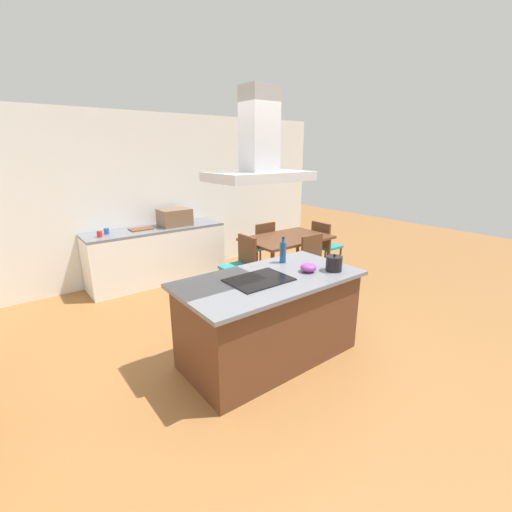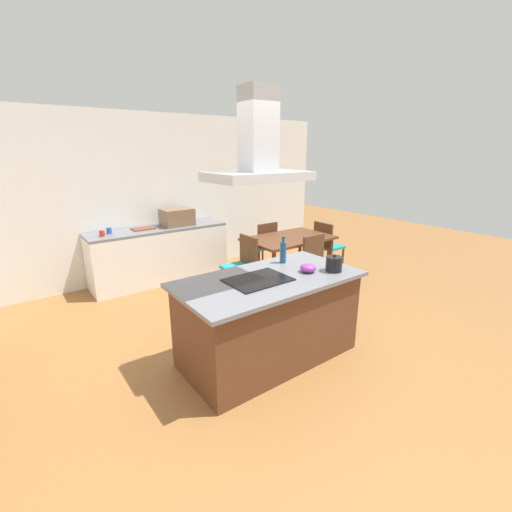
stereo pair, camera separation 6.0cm
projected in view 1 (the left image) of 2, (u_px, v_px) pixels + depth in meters
name	position (u px, v px, depth m)	size (l,w,h in m)	color
ground	(201.00, 308.00, 4.86)	(16.00, 16.00, 0.00)	#936033
wall_back	(145.00, 198.00, 5.79)	(7.20, 0.10, 2.70)	white
kitchen_island	(269.00, 318.00, 3.59)	(1.87, 0.98, 0.90)	#59331E
cooktop	(259.00, 280.00, 3.38)	(0.60, 0.44, 0.01)	black
tea_kettle	(334.00, 263.00, 3.63)	(0.22, 0.17, 0.18)	black
olive_oil_bottle	(283.00, 252.00, 3.88)	(0.07, 0.07, 0.29)	navy
mixing_bowl	(308.00, 268.00, 3.60)	(0.17, 0.17, 0.09)	purple
back_counter	(158.00, 255.00, 5.76)	(2.22, 0.62, 0.90)	white
countertop_microwave	(175.00, 217.00, 5.79)	(0.50, 0.38, 0.28)	brown
coffee_mug_red	(100.00, 234.00, 5.05)	(0.08, 0.08, 0.09)	red
coffee_mug_blue	(107.00, 231.00, 5.23)	(0.08, 0.08, 0.09)	#2D56B2
cutting_board	(141.00, 229.00, 5.54)	(0.34, 0.24, 0.02)	brown
dining_table	(287.00, 242.00, 5.71)	(1.40, 0.90, 0.75)	#59331E
chair_facing_back_wall	(262.00, 243.00, 6.26)	(0.42, 0.42, 0.89)	teal
chair_facing_island	(316.00, 261.00, 5.25)	(0.42, 0.42, 0.89)	teal
chair_at_right_end	(324.00, 243.00, 6.29)	(0.42, 0.42, 0.89)	teal
chair_at_left_end	(242.00, 262.00, 5.22)	(0.42, 0.42, 0.89)	teal
range_hood	(259.00, 151.00, 3.03)	(0.90, 0.55, 0.78)	#ADADB2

